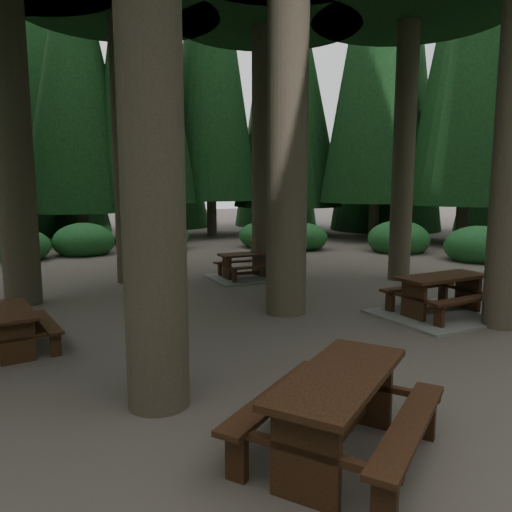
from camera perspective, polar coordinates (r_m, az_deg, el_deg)
name	(u,v)px	position (r m, az deg, el deg)	size (l,w,h in m)	color
ground	(256,319)	(10.18, 0.01, -7.22)	(80.00, 80.00, 0.00)	#4E4640
picnic_table_a	(441,302)	(11.04, 20.43, -4.91)	(2.59, 2.17, 0.85)	gray
picnic_table_b	(11,323)	(9.12, -26.24, -6.92)	(1.52, 1.79, 0.71)	black
picnic_table_c	(249,270)	(14.36, -0.82, -1.62)	(2.20, 1.83, 0.73)	gray
picnic_table_d	(274,247)	(17.61, 2.09, 1.06)	(2.12, 1.94, 0.74)	black
picnic_table_e	(339,402)	(5.21, 9.48, -16.13)	(2.63, 2.53, 0.89)	black
shrub_ring	(270,289)	(11.04, 1.60, -3.85)	(23.86, 24.64, 1.49)	#1C5229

